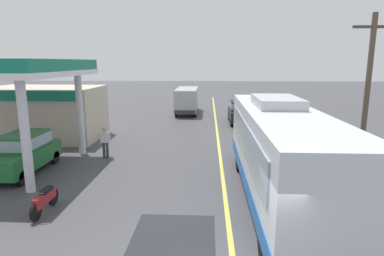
{
  "coord_description": "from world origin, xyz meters",
  "views": [
    {
      "loc": [
        -0.68,
        -6.69,
        4.99
      ],
      "look_at": [
        -1.5,
        10.0,
        1.6
      ],
      "focal_mm": 30.61,
      "sensor_mm": 36.0,
      "label": 1
    }
  ],
  "objects_px": {
    "car_at_pump": "(23,151)",
    "minibus_opposing_lane": "(187,98)",
    "coach_bus_main": "(280,154)",
    "car_trailing_behind_bus": "(240,111)",
    "motorcycle_parked_forecourt": "(45,200)",
    "pedestrian_near_pump": "(105,141)"
  },
  "relations": [
    {
      "from": "car_at_pump",
      "to": "minibus_opposing_lane",
      "type": "height_order",
      "value": "minibus_opposing_lane"
    },
    {
      "from": "coach_bus_main",
      "to": "car_trailing_behind_bus",
      "type": "height_order",
      "value": "coach_bus_main"
    },
    {
      "from": "minibus_opposing_lane",
      "to": "car_at_pump",
      "type": "bearing_deg",
      "value": -109.37
    },
    {
      "from": "minibus_opposing_lane",
      "to": "motorcycle_parked_forecourt",
      "type": "relative_size",
      "value": 3.41
    },
    {
      "from": "coach_bus_main",
      "to": "minibus_opposing_lane",
      "type": "height_order",
      "value": "coach_bus_main"
    },
    {
      "from": "coach_bus_main",
      "to": "pedestrian_near_pump",
      "type": "relative_size",
      "value": 6.65
    },
    {
      "from": "coach_bus_main",
      "to": "car_at_pump",
      "type": "xyz_separation_m",
      "value": [
        -10.98,
        2.47,
        -0.71
      ]
    },
    {
      "from": "minibus_opposing_lane",
      "to": "pedestrian_near_pump",
      "type": "distance_m",
      "value": 15.82
    },
    {
      "from": "pedestrian_near_pump",
      "to": "car_trailing_behind_bus",
      "type": "relative_size",
      "value": 0.4
    },
    {
      "from": "motorcycle_parked_forecourt",
      "to": "minibus_opposing_lane",
      "type": "bearing_deg",
      "value": 81.16
    },
    {
      "from": "minibus_opposing_lane",
      "to": "car_trailing_behind_bus",
      "type": "height_order",
      "value": "minibus_opposing_lane"
    },
    {
      "from": "car_at_pump",
      "to": "pedestrian_near_pump",
      "type": "xyz_separation_m",
      "value": [
        2.99,
        2.51,
        -0.08
      ]
    },
    {
      "from": "pedestrian_near_pump",
      "to": "coach_bus_main",
      "type": "bearing_deg",
      "value": -31.92
    },
    {
      "from": "car_at_pump",
      "to": "car_trailing_behind_bus",
      "type": "distance_m",
      "value": 16.98
    },
    {
      "from": "car_at_pump",
      "to": "car_trailing_behind_bus",
      "type": "relative_size",
      "value": 1.0
    },
    {
      "from": "pedestrian_near_pump",
      "to": "car_trailing_behind_bus",
      "type": "xyz_separation_m",
      "value": [
        8.0,
        10.43,
        0.08
      ]
    },
    {
      "from": "coach_bus_main",
      "to": "car_at_pump",
      "type": "bearing_deg",
      "value": 167.32
    },
    {
      "from": "car_at_pump",
      "to": "motorcycle_parked_forecourt",
      "type": "xyz_separation_m",
      "value": [
        2.91,
        -3.9,
        -0.57
      ]
    },
    {
      "from": "coach_bus_main",
      "to": "minibus_opposing_lane",
      "type": "xyz_separation_m",
      "value": [
        -4.67,
        20.43,
        -0.25
      ]
    },
    {
      "from": "minibus_opposing_lane",
      "to": "car_trailing_behind_bus",
      "type": "xyz_separation_m",
      "value": [
        4.68,
        -5.02,
        -0.46
      ]
    },
    {
      "from": "motorcycle_parked_forecourt",
      "to": "pedestrian_near_pump",
      "type": "bearing_deg",
      "value": 89.3
    },
    {
      "from": "coach_bus_main",
      "to": "car_trailing_behind_bus",
      "type": "bearing_deg",
      "value": 89.97
    }
  ]
}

